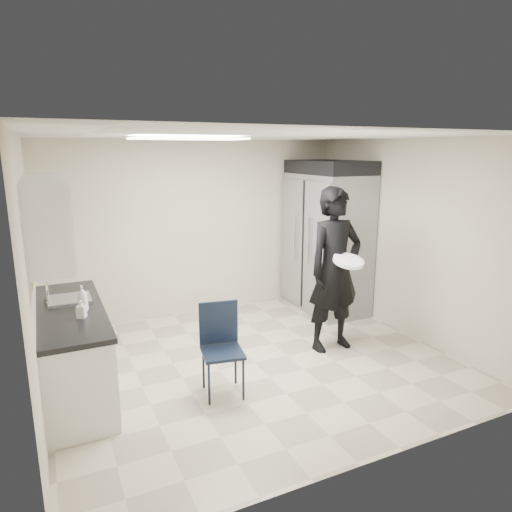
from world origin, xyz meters
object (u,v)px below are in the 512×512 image
lower_counter (73,353)px  commercial_fridge (327,243)px  folding_chair (223,353)px  man_tuxedo (335,270)px

lower_counter → commercial_fridge: (3.78, 1.07, 0.62)m
commercial_fridge → folding_chair: bearing=-143.8°
lower_counter → man_tuxedo: man_tuxedo is taller
man_tuxedo → lower_counter: bearing=173.5°
commercial_fridge → folding_chair: commercial_fridge is taller
folding_chair → man_tuxedo: bearing=25.8°
lower_counter → commercial_fridge: bearing=15.9°
lower_counter → folding_chair: 1.53m
commercial_fridge → folding_chair: 3.06m
lower_counter → man_tuxedo: 3.09m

